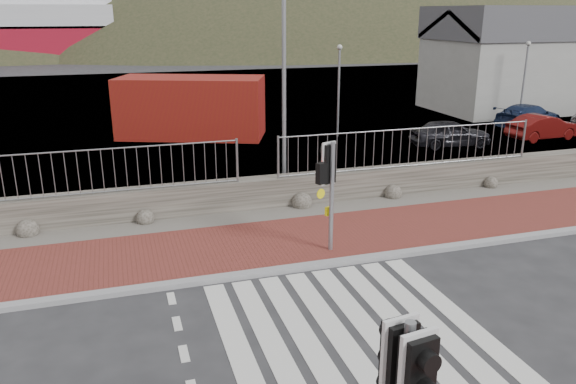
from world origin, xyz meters
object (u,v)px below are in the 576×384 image
object	(u,v)px
traffic_signal_far	(331,174)
streetlight	(287,65)
shipping_container	(191,107)
car_b	(543,127)
car_c	(528,116)
car_a	(450,133)

from	to	relation	value
traffic_signal_far	streetlight	size ratio (longest dim) A/B	0.38
shipping_container	car_b	xyz separation A→B (m)	(15.00, -5.30, -0.79)
streetlight	car_b	bearing A→B (deg)	-3.98
traffic_signal_far	car_c	size ratio (longest dim) A/B	0.67
traffic_signal_far	streetlight	xyz separation A→B (m)	(0.33, 4.47, 2.07)
car_a	car_b	distance (m)	4.80
streetlight	car_c	size ratio (longest dim) A/B	1.77
traffic_signal_far	car_b	distance (m)	16.42
car_a	car_c	bearing A→B (deg)	-60.87
traffic_signal_far	car_a	xyz separation A→B (m)	(8.94, 8.88, -1.38)
car_c	streetlight	bearing A→B (deg)	95.62
streetlight	car_a	size ratio (longest dim) A/B	2.11
traffic_signal_far	streetlight	bearing A→B (deg)	-115.11
car_b	streetlight	bearing A→B (deg)	104.35
traffic_signal_far	car_a	size ratio (longest dim) A/B	0.80
car_b	car_c	xyz separation A→B (m)	(1.18, 2.43, 0.03)
car_b	traffic_signal_far	bearing A→B (deg)	119.02
streetlight	car_a	distance (m)	10.27
shipping_container	car_b	distance (m)	15.93
car_b	shipping_container	bearing A→B (deg)	66.67
streetlight	car_c	world-z (taller)	streetlight
shipping_container	car_b	size ratio (longest dim) A/B	1.92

